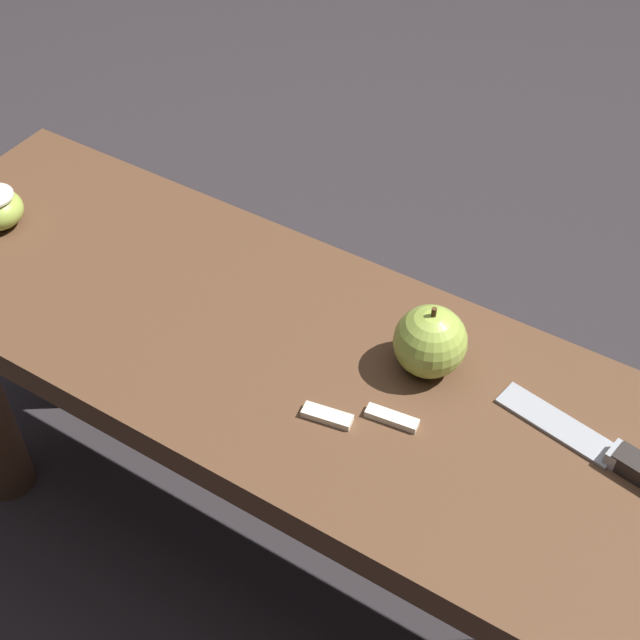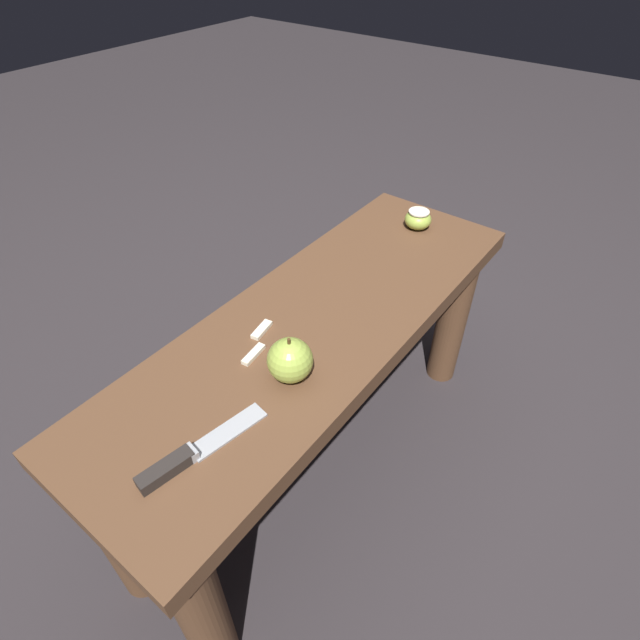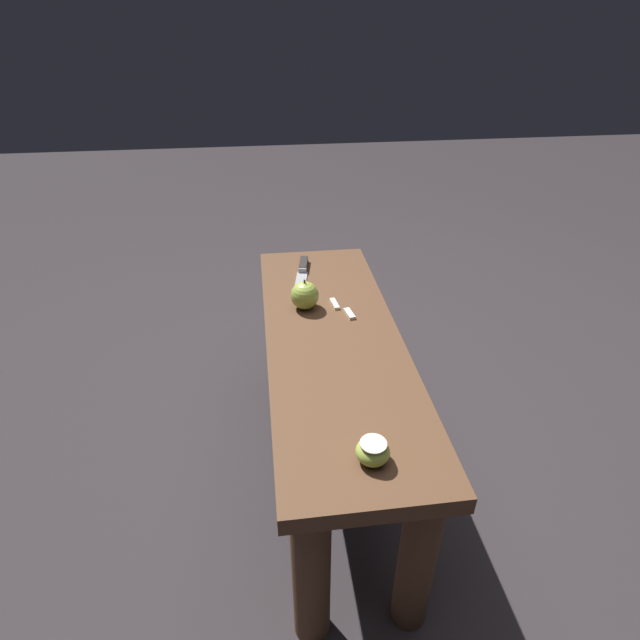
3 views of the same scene
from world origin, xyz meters
The scene contains 6 objects.
ground_plane centered at (0.00, 0.00, 0.00)m, with size 8.00×8.00×0.00m, color #2D282B.
wooden_bench centered at (0.00, 0.00, 0.35)m, with size 1.02×0.34×0.47m.
knife centered at (-0.37, -0.04, 0.48)m, with size 0.21×0.06×0.02m.
apple_whole centered at (-0.15, -0.06, 0.51)m, with size 0.08×0.08×0.09m.
apple_slice_near_knife centered at (-0.15, 0.03, 0.47)m, with size 0.06×0.02×0.01m.
apple_slice_center centered at (-0.10, 0.06, 0.47)m, with size 0.05×0.03×0.01m.
Camera 1 is at (-0.38, 0.53, 1.18)m, focal length 50.00 mm.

